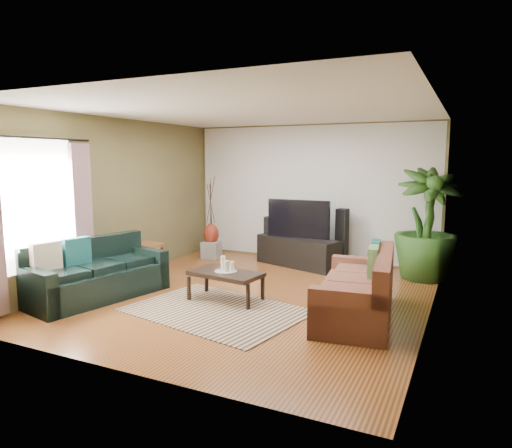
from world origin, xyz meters
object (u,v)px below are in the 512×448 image
Objects in this scene: television at (298,219)px; speaker_right at (342,238)px; sofa_right at (356,285)px; pedestal at (211,250)px; sofa_left at (97,270)px; potted_plant at (426,224)px; tv_stand at (298,252)px; vase at (211,234)px; coffee_table at (226,286)px; side_table at (145,259)px; speaker_left at (269,238)px.

speaker_right is (0.76, 0.33, -0.36)m from television.
pedestal is at bearing -130.29° from sofa_right.
sofa_left is 1.03× the size of sofa_right.
tv_stand is at bearing -178.59° from potted_plant.
television is at bearing -179.09° from potted_plant.
vase is (-4.13, -0.12, -0.45)m from potted_plant.
coffee_table is 2.35× the size of vase.
sofa_right is at bearing -36.79° from tv_stand.
speaker_right is 3.22× the size of pedestal.
sofa_right is at bearing -64.96° from speaker_right.
sofa_left is 3.70× the size of side_table.
speaker_left is 2.60× the size of pedestal.
television is 0.86m from speaker_left.
speaker_right is at bearing -25.25° from sofa_left.
speaker_left is 3.00m from potted_plant.
sofa_left reaches higher than tv_stand.
side_table reaches higher than coffee_table.
sofa_left and sofa_right have the same top height.
potted_plant is 4.20m from pedestal.
speaker_right reaches higher than side_table.
television reaches higher than speaker_left.
tv_stand is 2.36m from potted_plant.
coffee_table is 0.54× the size of potted_plant.
television is 0.90m from speaker_right.
tv_stand reaches higher than side_table.
pedestal is at bearing 0.00° from vase.
potted_plant is 3.50× the size of side_table.
television is at bearing -19.08° from sofa_left.
speaker_left is at bearing 14.30° from vase.
vase is at bearing -177.48° from television.
side_table is at bearing -102.78° from vase.
television is (1.94, 3.17, 0.48)m from sofa_left.
tv_stand is 1.50× the size of speaker_right.
speaker_left is at bearing 162.65° from television.
sofa_left is at bearing -121.46° from television.
sofa_right is (3.59, 0.81, 0.00)m from sofa_left.
coffee_table is 2.73m from speaker_left.
potted_plant is (1.51, -0.29, 0.39)m from speaker_right.
potted_plant is (2.26, 0.06, 0.67)m from tv_stand.
sofa_right is 4.19m from vase.
sofa_right is 1.59× the size of television.
tv_stand is at bearing -13.24° from speaker_left.
television is at bearing -152.35° from sofa_right.
coffee_table is at bearing -94.51° from television.
coffee_table reaches higher than pedestal.
sofa_left is 3.09m from vase.
sofa_left is 1.82× the size of speaker_right.
side_table is at bearing -124.77° from tv_stand.
speaker_left reaches higher than side_table.
potted_plant is at bearing 53.20° from coffee_table.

